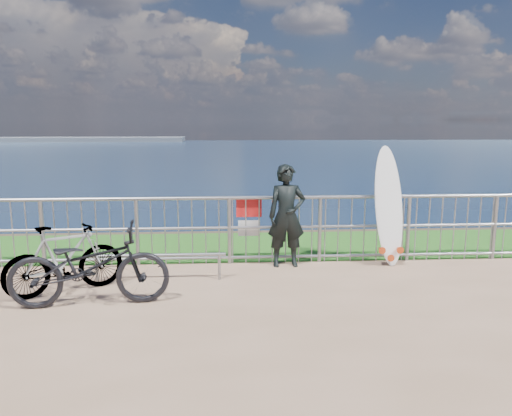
{
  "coord_description": "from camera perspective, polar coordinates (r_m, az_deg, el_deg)",
  "views": [
    {
      "loc": [
        -0.55,
        -6.41,
        2.35
      ],
      "look_at": [
        -0.09,
        1.2,
        1.0
      ],
      "focal_mm": 35.0,
      "sensor_mm": 36.0,
      "label": 1
    }
  ],
  "objects": [
    {
      "name": "grass_strip",
      "position": [
        9.42,
        -0.03,
        -4.34
      ],
      "size": [
        120.0,
        120.0,
        0.0
      ],
      "primitive_type": "plane",
      "color": "#1E5818",
      "rests_on": "ground"
    },
    {
      "name": "seascape",
      "position": [
        159.98,
        -19.28,
        7.21
      ],
      "size": [
        260.0,
        260.0,
        5.0
      ],
      "color": "brown",
      "rests_on": "ground"
    },
    {
      "name": "railing",
      "position": [
        8.23,
        0.54,
        -2.39
      ],
      "size": [
        10.06,
        0.1,
        1.13
      ],
      "color": "gray",
      "rests_on": "ground"
    },
    {
      "name": "surfer",
      "position": [
        8.03,
        3.53,
        -0.9
      ],
      "size": [
        0.62,
        0.42,
        1.66
      ],
      "primitive_type": "imported",
      "rotation": [
        0.0,
        0.0,
        0.04
      ],
      "color": "black",
      "rests_on": "ground"
    },
    {
      "name": "surfboard",
      "position": [
        8.41,
        14.95,
        -0.24
      ],
      "size": [
        0.61,
        0.56,
        1.95
      ],
      "color": "white",
      "rests_on": "ground"
    },
    {
      "name": "bicycle_near",
      "position": [
        6.72,
        -18.52,
        -6.27
      ],
      "size": [
        2.06,
        0.91,
        1.05
      ],
      "primitive_type": "imported",
      "rotation": [
        0.0,
        0.0,
        1.68
      ],
      "color": "black",
      "rests_on": "ground"
    },
    {
      "name": "bicycle_far",
      "position": [
        7.31,
        -21.08,
        -5.47
      ],
      "size": [
        1.62,
        1.17,
        0.96
      ],
      "primitive_type": "imported",
      "rotation": [
        0.0,
        0.0,
        2.08
      ],
      "color": "black",
      "rests_on": "ground"
    },
    {
      "name": "bike_rack",
      "position": [
        7.52,
        -11.12,
        -5.64
      ],
      "size": [
        2.0,
        0.05,
        0.41
      ],
      "color": "gray",
      "rests_on": "ground"
    }
  ]
}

